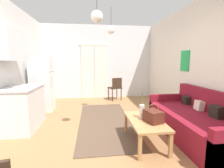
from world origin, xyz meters
TOP-DOWN VIEW (x-y plane):
  - ground_plane at (0.00, 0.00)m, footprint 4.81×7.28m
  - wall_back at (-0.01, 3.39)m, footprint 4.41×0.13m
  - wall_right at (2.15, -0.01)m, footprint 0.12×6.88m
  - area_rug at (0.03, 0.73)m, footprint 1.21×2.89m
  - couch at (1.70, -0.29)m, footprint 0.94×2.11m
  - coffee_table at (0.63, -0.40)m, footprint 0.55×1.01m
  - bamboo_vase at (0.60, -0.30)m, footprint 0.09×0.09m
  - handbag at (0.73, -0.51)m, footprint 0.29×0.35m
  - refrigerator at (-1.69, 1.84)m, footprint 0.59×0.59m
  - kitchen_counter at (-1.77, 0.58)m, footprint 0.62×1.07m
  - accent_chair at (0.60, 2.78)m, footprint 0.53×0.51m
  - pendant_lamp_near at (-0.16, -0.03)m, footprint 0.21×0.21m
  - pendant_lamp_far at (0.25, 1.33)m, footprint 0.21×0.21m

SIDE VIEW (x-z plane):
  - ground_plane at x=0.00m, z-range -0.10..0.00m
  - area_rug at x=0.03m, z-range 0.00..0.01m
  - couch at x=1.70m, z-range -0.16..0.73m
  - coffee_table at x=0.63m, z-range 0.16..0.59m
  - accent_chair at x=0.60m, z-range 0.07..0.91m
  - handbag at x=0.73m, z-range 0.38..0.69m
  - bamboo_vase at x=0.60m, z-range 0.32..0.78m
  - kitchen_counter at x=-1.77m, z-range -0.26..1.80m
  - refrigerator at x=-1.69m, z-range 0.00..1.60m
  - wall_back at x=-0.01m, z-range -0.01..2.79m
  - wall_right at x=2.15m, z-range 0.00..2.81m
  - pendant_lamp_near at x=-0.16m, z-range 1.84..2.56m
  - pendant_lamp_far at x=0.25m, z-range 1.91..2.58m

